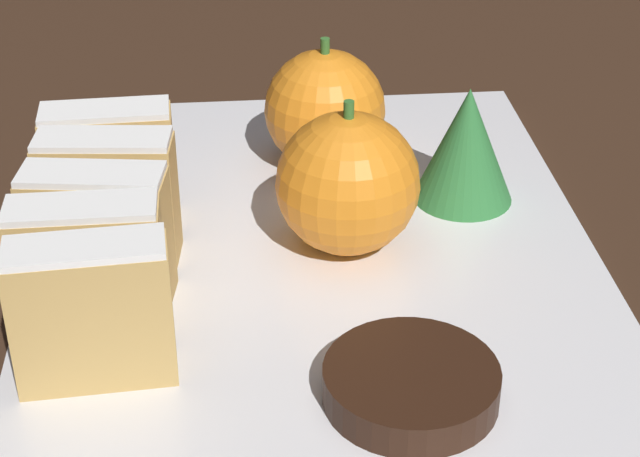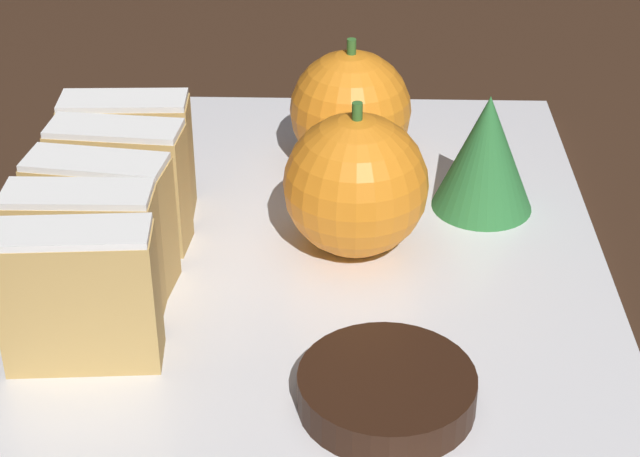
# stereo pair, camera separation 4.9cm
# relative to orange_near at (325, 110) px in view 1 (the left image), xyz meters

# --- Properties ---
(ground_plane) EXTENTS (6.00, 6.00, 0.00)m
(ground_plane) POSITION_rel_orange_near_xyz_m (-0.01, -0.12, -0.05)
(ground_plane) COLOR #382316
(serving_platter) EXTENTS (0.28, 0.42, 0.01)m
(serving_platter) POSITION_rel_orange_near_xyz_m (-0.01, -0.12, -0.04)
(serving_platter) COLOR white
(serving_platter) RESTS_ON ground_plane
(stollen_slice_front) EXTENTS (0.07, 0.03, 0.06)m
(stollen_slice_front) POSITION_rel_orange_near_xyz_m (-0.11, -0.18, -0.00)
(stollen_slice_front) COLOR tan
(stollen_slice_front) RESTS_ON serving_platter
(stollen_slice_second) EXTENTS (0.06, 0.02, 0.06)m
(stollen_slice_second) POSITION_rel_orange_near_xyz_m (-0.11, -0.15, -0.00)
(stollen_slice_second) COLOR tan
(stollen_slice_second) RESTS_ON serving_platter
(stollen_slice_third) EXTENTS (0.07, 0.03, 0.06)m
(stollen_slice_third) POSITION_rel_orange_near_xyz_m (-0.11, -0.12, -0.00)
(stollen_slice_third) COLOR tan
(stollen_slice_third) RESTS_ON serving_platter
(stollen_slice_fourth) EXTENTS (0.07, 0.03, 0.06)m
(stollen_slice_fourth) POSITION_rel_orange_near_xyz_m (-0.11, -0.09, -0.00)
(stollen_slice_fourth) COLOR tan
(stollen_slice_fourth) RESTS_ON serving_platter
(stollen_slice_fifth) EXTENTS (0.06, 0.03, 0.06)m
(stollen_slice_fifth) POSITION_rel_orange_near_xyz_m (-0.11, -0.05, -0.00)
(stollen_slice_fifth) COLOR tan
(stollen_slice_fifth) RESTS_ON serving_platter
(orange_near) EXTENTS (0.07, 0.07, 0.07)m
(orange_near) POSITION_rel_orange_near_xyz_m (0.00, 0.00, 0.00)
(orange_near) COLOR orange
(orange_near) RESTS_ON serving_platter
(orange_far) EXTENTS (0.07, 0.07, 0.08)m
(orange_far) POSITION_rel_orange_near_xyz_m (0.00, -0.09, 0.00)
(orange_far) COLOR orange
(orange_far) RESTS_ON serving_platter
(chocolate_cookie) EXTENTS (0.07, 0.07, 0.01)m
(chocolate_cookie) POSITION_rel_orange_near_xyz_m (0.02, -0.21, -0.03)
(chocolate_cookie) COLOR black
(chocolate_cookie) RESTS_ON serving_platter
(evergreen_sprig) EXTENTS (0.05, 0.05, 0.06)m
(evergreen_sprig) POSITION_rel_orange_near_xyz_m (0.07, -0.05, -0.00)
(evergreen_sprig) COLOR #2D7538
(evergreen_sprig) RESTS_ON serving_platter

